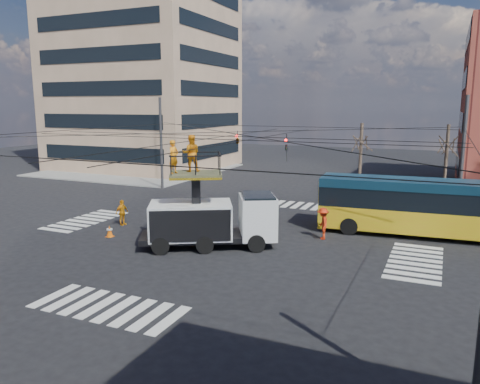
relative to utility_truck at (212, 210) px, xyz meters
name	(u,v)px	position (x,y,z in m)	size (l,w,h in m)	color
ground	(226,238)	(-0.02, 1.69, -1.96)	(120.00, 120.00, 0.00)	black
sidewalk_nw	(139,170)	(-21.02, 22.69, -1.90)	(18.00, 18.00, 0.12)	slate
crosswalks	(226,238)	(-0.02, 1.69, -1.95)	(22.40, 22.40, 0.02)	silver
building_tower	(143,37)	(-22.00, 25.67, 13.04)	(18.06, 16.06, 30.00)	#896F57
overhead_network	(227,161)	(-0.09, 2.09, 2.32)	(24.24, 24.24, 8.00)	#2D2D30
tree_a	(361,141)	(4.98, 15.19, 2.66)	(2.00, 2.00, 6.00)	#382B21
tree_b	(447,144)	(10.98, 15.19, 2.66)	(2.00, 2.00, 6.00)	#382B21
utility_truck	(212,210)	(0.00, 0.00, 0.00)	(7.24, 5.39, 5.84)	black
city_bus	(428,206)	(10.23, 6.66, -0.24)	(12.13, 3.51, 3.20)	gold
traffic_cone	(110,231)	(-6.13, -0.74, -1.63)	(0.36, 0.36, 0.66)	orange
worker_ground	(122,213)	(-7.12, 1.69, -1.17)	(0.93, 0.39, 1.59)	orange
flagger	(323,223)	(4.99, 3.69, -1.08)	(1.15, 0.66, 1.77)	red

